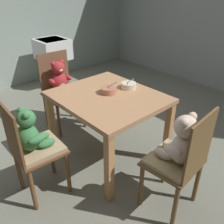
% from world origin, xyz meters
% --- Properties ---
extents(ground_plane, '(5.20, 5.20, 0.04)m').
position_xyz_m(ground_plane, '(0.00, 0.00, -0.02)').
color(ground_plane, slate).
extents(dining_table, '(0.99, 0.86, 0.71)m').
position_xyz_m(dining_table, '(0.00, 0.00, 0.61)').
color(dining_table, '#AD7B54').
rests_on(dining_table, ground_plane).
extents(teddy_chair_near_right, '(0.40, 0.44, 0.91)m').
position_xyz_m(teddy_chair_near_right, '(0.85, -0.04, 0.57)').
color(teddy_chair_near_right, brown).
rests_on(teddy_chair_near_right, ground_plane).
extents(teddy_chair_near_front, '(0.39, 0.40, 0.88)m').
position_xyz_m(teddy_chair_near_front, '(-0.02, -0.78, 0.55)').
color(teddy_chair_near_front, brown).
rests_on(teddy_chair_near_front, ground_plane).
extents(teddy_chair_near_left, '(0.42, 0.43, 0.91)m').
position_xyz_m(teddy_chair_near_left, '(-0.85, -0.01, 0.55)').
color(teddy_chair_near_left, brown).
rests_on(teddy_chair_near_left, ground_plane).
extents(porridge_bowl_terracotta_center, '(0.16, 0.15, 0.13)m').
position_xyz_m(porridge_bowl_terracotta_center, '(-0.04, 0.04, 0.74)').
color(porridge_bowl_terracotta_center, '#B87153').
rests_on(porridge_bowl_terracotta_center, dining_table).
extents(porridge_bowl_cream_far_center, '(0.16, 0.15, 0.13)m').
position_xyz_m(porridge_bowl_cream_far_center, '(0.01, 0.27, 0.74)').
color(porridge_bowl_cream_far_center, beige).
rests_on(porridge_bowl_cream_far_center, dining_table).
extents(sink_basin, '(0.49, 0.47, 0.80)m').
position_xyz_m(sink_basin, '(-2.05, 0.58, 0.52)').
color(sink_basin, '#B7B2A8').
rests_on(sink_basin, ground_plane).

